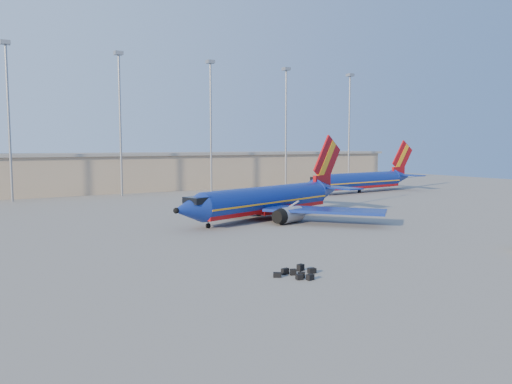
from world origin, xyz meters
TOP-DOWN VIEW (x-y plane):
  - ground at (0.00, 0.00)m, footprint 220.00×220.00m
  - terminal_building at (10.00, 58.00)m, footprint 122.00×16.00m
  - light_mast_row at (5.00, 46.00)m, footprint 101.60×1.60m
  - aircraft_main at (4.12, 4.76)m, footprint 33.99×32.17m
  - aircraft_second at (41.93, 26.71)m, footprint 33.58×13.03m
  - luggage_pile at (-10.80, -22.68)m, footprint 3.76×3.15m

SIDE VIEW (x-z plane):
  - ground at x=0.00m, z-range 0.00..0.00m
  - luggage_pile at x=-10.80m, z-range -0.04..0.49m
  - aircraft_main at x=4.12m, z-range -3.40..8.47m
  - aircraft_second at x=41.93m, z-range -3.08..8.30m
  - terminal_building at x=10.00m, z-range 0.07..8.57m
  - light_mast_row at x=5.00m, z-range 3.23..31.88m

